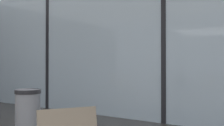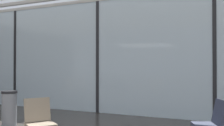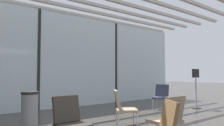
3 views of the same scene
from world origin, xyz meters
name	(u,v)px [view 1 (image 1 of 3)]	position (x,y,z in m)	size (l,w,h in m)	color
glass_curtain_wall	(164,39)	(0.00, 5.20, 1.78)	(14.00, 0.08, 3.56)	silver
window_mullion_0	(48,46)	(-3.50, 5.20, 1.78)	(0.10, 0.12, 3.56)	black
window_mullion_1	(164,39)	(0.00, 5.20, 1.78)	(0.10, 0.12, 3.56)	black
parked_airplane	(218,36)	(0.19, 9.91, 2.30)	(11.10, 4.60, 4.60)	#B2BCD6
trash_bin	(28,118)	(-1.11, 2.59, 0.43)	(0.38, 0.38, 0.86)	slate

